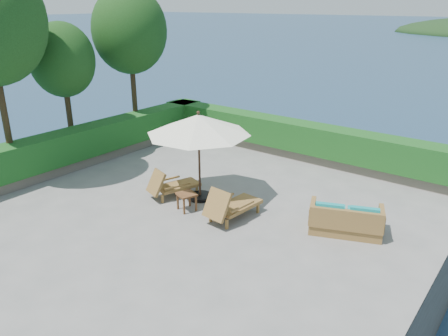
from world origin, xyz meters
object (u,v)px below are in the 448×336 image
Objects in this scene: lounge_left at (171,185)px; lounge_right at (231,205)px; side_table at (187,196)px; patio_umbrella at (199,125)px; wicker_loveseat at (346,221)px.

lounge_right is (2.27, -0.10, 0.04)m from lounge_left.
patio_umbrella is at bearing 105.03° from side_table.
lounge_right is 2.93m from wicker_loveseat.
lounge_right is at bearing 15.89° from lounge_left.
lounge_right is at bearing -18.65° from patio_umbrella.
lounge_left is (-0.77, -0.41, -1.85)m from patio_umbrella.
patio_umbrella is 2.04m from lounge_left.
side_table is (-1.28, -0.30, 0.01)m from lounge_right.
lounge_right reaches higher than wicker_loveseat.
patio_umbrella reaches higher than side_table.
lounge_left is 5.07m from wicker_loveseat.
lounge_left reaches higher than side_table.
patio_umbrella reaches higher than wicker_loveseat.
side_table is (0.98, -0.41, 0.04)m from lounge_left.
patio_umbrella is at bearing 46.37° from lounge_left.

